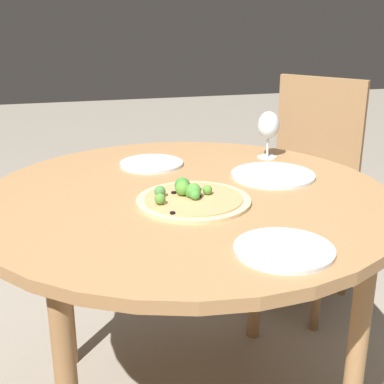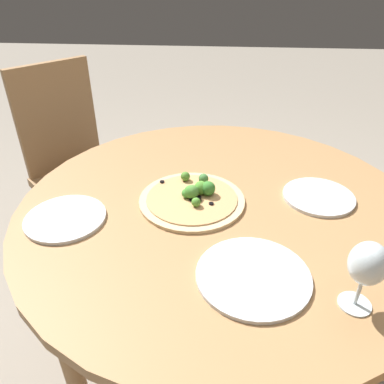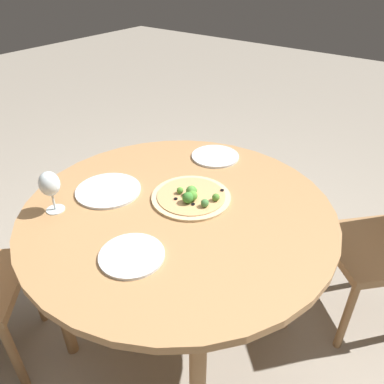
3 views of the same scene
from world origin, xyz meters
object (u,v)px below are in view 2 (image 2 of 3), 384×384
Objects in this scene: chair at (75,163)px; wine_glass at (368,265)px; plate_far at (319,197)px; plate_side at (253,276)px; plate_near at (65,218)px; pizza at (193,196)px.

wine_glass is at bearing -92.60° from chair.
plate_far is (-0.40, 0.01, -0.10)m from wine_glass.
plate_far is 0.81× the size of plate_side.
wine_glass is 0.74m from plate_near.
wine_glass is 0.23m from plate_side.
chair is at bearing -135.70° from wine_glass.
chair reaches higher than plate_side.
chair is 1.19m from plate_far.
plate_near is (0.12, -0.33, -0.01)m from pizza.
pizza is 1.19× the size of plate_side.
pizza is at bearing -152.29° from plate_side.
plate_side is (0.30, 0.16, -0.01)m from pizza.
wine_glass is at bearing 73.35° from plate_side.
pizza is 0.36m from plate_near.
chair is 4.70× the size of plate_far.
plate_near and plate_side have the same top height.
plate_near is 0.72m from plate_far.
plate_near is at bearing -116.40° from chair.
pizza is 0.37m from plate_far.
chair reaches higher than wine_glass.
plate_near is at bearing -76.92° from plate_far.
wine_glass is (1.00, 0.98, 0.36)m from chair.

